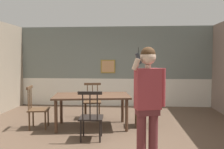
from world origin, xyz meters
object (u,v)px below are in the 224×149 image
Objects in this scene: chair_by_doorway at (91,117)px; chair_opposite_corner at (92,101)px; dining_table at (92,99)px; chair_near_window at (37,108)px; chair_at_table_head at (145,106)px; person_figure at (148,97)px.

chair_by_doorway is 1.05× the size of chair_opposite_corner.
dining_table is 0.91m from chair_by_doorway.
chair_near_window is at bearing -171.53° from dining_table.
dining_table is 1.27m from chair_near_window.
chair_by_doorway is at bearing 130.68° from chair_at_table_head.
dining_table is at bearing 95.48° from chair_at_table_head.
chair_near_window is at bearing 95.59° from chair_at_table_head.
chair_near_window reaches higher than chair_opposite_corner.
person_figure reaches higher than chair_by_doorway.
chair_by_doorway reaches higher than chair_opposite_corner.
chair_by_doorway reaches higher than dining_table.
chair_opposite_corner is (-0.13, 0.87, -0.21)m from dining_table.
chair_near_window is at bearing -50.37° from person_figure.
person_figure is at bearing -58.79° from dining_table.
chair_opposite_corner reaches higher than dining_table.
chair_by_doorway is 1.77m from chair_opposite_corner.
person_figure is at bearing 107.27° from chair_opposite_corner.
person_figure reaches higher than chair_near_window.
dining_table is 0.91m from chair_opposite_corner.
chair_by_doorway is (1.36, -0.69, 0.00)m from chair_near_window.
person_figure is at bearing 44.84° from chair_near_window.
chair_at_table_head is at bearing 88.87° from chair_near_window.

